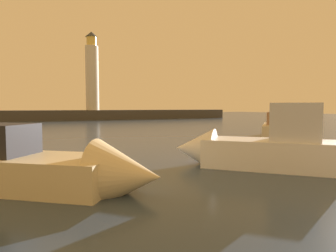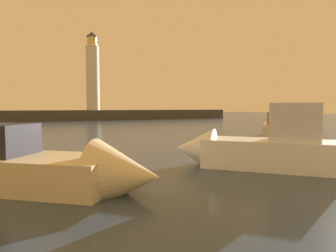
% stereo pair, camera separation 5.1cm
% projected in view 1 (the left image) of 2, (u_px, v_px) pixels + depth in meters
% --- Properties ---
extents(ground_plane, '(220.00, 220.00, 0.00)m').
position_uv_depth(ground_plane, '(100.00, 131.00, 34.69)').
color(ground_plane, '#2D3D51').
extents(breakwater, '(79.27, 4.78, 2.22)m').
position_uv_depth(breakwater, '(70.00, 115.00, 64.39)').
color(breakwater, '#423F3D').
rests_on(breakwater, ground_plane).
extents(lighthouse, '(2.96, 2.96, 17.89)m').
position_uv_depth(lighthouse, '(92.00, 73.00, 65.82)').
color(lighthouse, silver).
rests_on(lighthouse, breakwater).
extents(motorboat_1, '(7.17, 7.10, 3.45)m').
position_uv_depth(motorboat_1, '(253.00, 147.00, 13.90)').
color(motorboat_1, white).
rests_on(motorboat_1, ground_plane).
extents(motorboat_2, '(8.27, 7.04, 2.87)m').
position_uv_depth(motorboat_2, '(54.00, 168.00, 10.08)').
color(motorboat_2, beige).
rests_on(motorboat_2, ground_plane).
extents(motorboat_3, '(6.96, 6.95, 2.74)m').
position_uv_depth(motorboat_3, '(274.00, 128.00, 29.20)').
color(motorboat_3, beige).
rests_on(motorboat_3, ground_plane).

